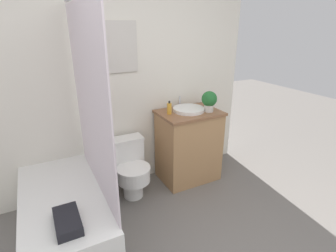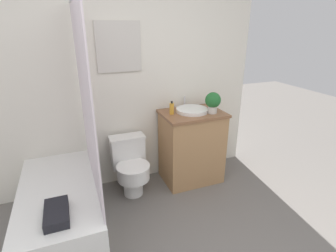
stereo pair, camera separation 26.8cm
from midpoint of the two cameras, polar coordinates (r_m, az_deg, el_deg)
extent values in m
cube|color=silver|center=(2.89, -13.54, 10.00)|extent=(3.15, 0.05, 2.50)
cube|color=beige|center=(2.80, -14.26, 16.25)|extent=(0.46, 0.02, 0.50)
cube|color=silver|center=(2.80, -14.24, 16.25)|extent=(0.43, 0.01, 0.47)
cube|color=white|center=(2.58, -24.43, -17.82)|extent=(0.64, 1.32, 0.47)
cube|color=silver|center=(2.20, -19.56, 0.75)|extent=(0.01, 1.21, 1.78)
cube|color=black|center=(2.11, -24.70, -18.43)|extent=(0.17, 0.32, 0.07)
cylinder|color=white|center=(3.00, -10.22, -13.04)|extent=(0.21, 0.21, 0.22)
cylinder|color=white|center=(2.87, -10.19, -10.51)|extent=(0.35, 0.35, 0.14)
cylinder|color=white|center=(2.83, -10.29, -9.13)|extent=(0.36, 0.36, 0.02)
cube|color=white|center=(2.99, -11.73, -6.02)|extent=(0.37, 0.18, 0.35)
cube|color=white|center=(2.91, -12.00, -2.81)|extent=(0.39, 0.19, 0.02)
cube|color=#AD7F51|center=(3.14, 2.02, -4.60)|extent=(0.67, 0.48, 0.83)
cube|color=brown|center=(2.98, 2.13, 2.84)|extent=(0.70, 0.51, 0.03)
cylinder|color=white|center=(2.99, 1.95, 3.58)|extent=(0.36, 0.36, 0.04)
cylinder|color=silver|center=(3.15, 0.12, 5.37)|extent=(0.02, 0.02, 0.13)
cylinder|color=gold|center=(2.88, -2.38, 3.75)|extent=(0.05, 0.05, 0.12)
cylinder|color=black|center=(2.86, -2.40, 5.17)|extent=(0.02, 0.02, 0.02)
cylinder|color=beige|center=(2.98, 6.33, 3.83)|extent=(0.10, 0.10, 0.08)
sphere|color=#23662D|center=(2.95, 6.42, 5.85)|extent=(0.17, 0.17, 0.17)
camera|label=1|loc=(0.13, -92.86, -1.11)|focal=28.00mm
camera|label=2|loc=(0.13, 87.14, 1.11)|focal=28.00mm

